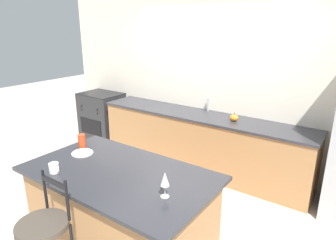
% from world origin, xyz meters
% --- Properties ---
extents(ground_plane, '(18.00, 18.00, 0.00)m').
position_xyz_m(ground_plane, '(0.00, 0.00, 0.00)').
color(ground_plane, beige).
extents(wall_back, '(6.00, 0.07, 2.70)m').
position_xyz_m(wall_back, '(0.00, 0.70, 1.35)').
color(wall_back, beige).
rests_on(wall_back, ground_plane).
extents(back_counter, '(3.42, 0.68, 0.91)m').
position_xyz_m(back_counter, '(0.00, 0.38, 0.46)').
color(back_counter, '#A87547').
rests_on(back_counter, ground_plane).
extents(sink_faucet, '(0.02, 0.13, 0.22)m').
position_xyz_m(sink_faucet, '(0.00, 0.58, 1.05)').
color(sink_faucet, '#ADAFB5').
rests_on(sink_faucet, back_counter).
extents(kitchen_island, '(1.81, 1.05, 0.91)m').
position_xyz_m(kitchen_island, '(0.29, -1.71, 0.46)').
color(kitchen_island, '#A87547').
rests_on(kitchen_island, ground_plane).
extents(oven_range, '(0.78, 0.63, 0.95)m').
position_xyz_m(oven_range, '(-2.20, 0.37, 0.47)').
color(oven_range, '#28282B').
rests_on(oven_range, ground_plane).
extents(bar_stool_near, '(0.40, 0.40, 1.11)m').
position_xyz_m(bar_stool_near, '(0.20, -2.45, 0.62)').
color(bar_stool_near, black).
rests_on(bar_stool_near, ground_plane).
extents(dinner_plate, '(0.23, 0.23, 0.02)m').
position_xyz_m(dinner_plate, '(-0.32, -1.63, 0.92)').
color(dinner_plate, beige).
rests_on(dinner_plate, kitchen_island).
extents(wine_glass, '(0.07, 0.07, 0.22)m').
position_xyz_m(wine_glass, '(0.89, -1.80, 1.06)').
color(wine_glass, white).
rests_on(wine_glass, kitchen_island).
extents(coffee_mug, '(0.12, 0.09, 0.09)m').
position_xyz_m(coffee_mug, '(-0.19, -2.06, 0.96)').
color(coffee_mug, white).
rests_on(coffee_mug, kitchen_island).
extents(tumbler_cup, '(0.08, 0.08, 0.15)m').
position_xyz_m(tumbler_cup, '(-0.46, -1.51, 0.98)').
color(tumbler_cup, red).
rests_on(tumbler_cup, kitchen_island).
extents(pumpkin_decoration, '(0.12, 0.12, 0.12)m').
position_xyz_m(pumpkin_decoration, '(0.54, 0.35, 0.96)').
color(pumpkin_decoration, orange).
rests_on(pumpkin_decoration, back_counter).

